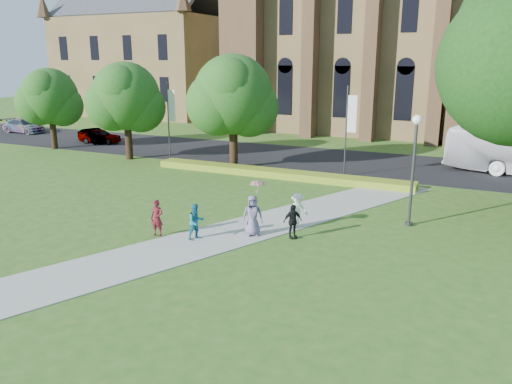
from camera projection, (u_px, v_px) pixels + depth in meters
The scene contains 21 objects.
ground at pixel (203, 246), 21.12m from camera, with size 160.00×160.00×0.00m, color #305D1B.
road at pixel (335, 161), 38.65m from camera, with size 160.00×10.00×0.02m, color black.
footpath at pixel (215, 238), 21.99m from camera, with size 3.20×30.00×0.04m, color #B2B2A8.
flower_hedge at pixel (278, 174), 33.44m from camera, with size 18.00×1.40×0.45m, color gold.
cathedral at pixel (497, 2), 48.54m from camera, with size 52.60×18.25×28.00m.
building_west at pixel (145, 47), 69.33m from camera, with size 22.00×14.00×18.30m.
streetlamp at pixel (414, 157), 22.93m from camera, with size 0.44×0.44×5.24m.
street_tree_0 at pixel (126, 96), 38.21m from camera, with size 5.20×5.20×7.50m.
street_tree_1 at pixel (233, 95), 34.91m from camera, with size 5.60×5.60×8.05m.
street_tree_2 at pixel (50, 97), 42.82m from camera, with size 4.80×4.80×6.95m.
banner_pole_0 at pixel (348, 126), 32.71m from camera, with size 0.70×0.10×6.00m.
banner_pole_1 at pixel (170, 116), 38.38m from camera, with size 0.70×0.10×6.00m.
car_0 at pixel (100, 136), 46.63m from camera, with size 1.57×3.90×1.33m, color gray.
car_1 at pixel (94, 136), 46.87m from camera, with size 1.37×3.93×1.29m, color gray.
car_2 at pixel (24, 126), 53.16m from camera, with size 2.01×4.95×1.44m, color gray.
pedestrian_0 at pixel (157, 218), 22.10m from camera, with size 0.59×0.39×1.63m, color #5B141E.
pedestrian_1 at pixel (196, 222), 21.65m from camera, with size 0.77×0.60×1.59m, color teal.
pedestrian_2 at pixel (297, 210), 23.24m from camera, with size 1.05×0.60×1.62m, color white.
pedestrian_3 at pixel (293, 221), 21.82m from camera, with size 0.90×0.37×1.53m, color black.
pedestrian_4 at pixel (253, 216), 22.11m from camera, with size 0.90×0.58×1.84m, color slate.
parasol at pixel (257, 189), 21.81m from camera, with size 0.66×0.66×0.58m, color #EAA5AD.
Camera 1 is at (10.35, -17.03, 7.70)m, focal length 35.00 mm.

